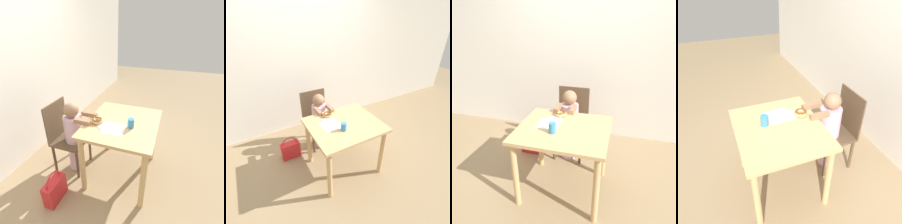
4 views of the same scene
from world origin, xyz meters
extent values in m
plane|color=#997F5B|center=(0.00, 0.00, 0.00)|extent=(12.00, 12.00, 0.00)
cube|color=silver|center=(0.00, 1.38, 1.25)|extent=(8.00, 0.05, 2.50)
cube|color=tan|center=(0.00, 0.00, 0.75)|extent=(0.90, 0.79, 0.03)
cylinder|color=tan|center=(-0.39, -0.33, 0.37)|extent=(0.06, 0.06, 0.73)
cylinder|color=tan|center=(0.39, -0.33, 0.37)|extent=(0.06, 0.06, 0.73)
cylinder|color=tan|center=(-0.39, 0.33, 0.37)|extent=(0.06, 0.06, 0.73)
cylinder|color=tan|center=(0.39, 0.33, 0.37)|extent=(0.06, 0.06, 0.73)
cube|color=brown|center=(-0.09, 0.65, 0.43)|extent=(0.41, 0.40, 0.03)
cube|color=brown|center=(-0.09, 0.84, 0.68)|extent=(0.41, 0.02, 0.48)
cylinder|color=brown|center=(-0.26, 0.48, 0.21)|extent=(0.04, 0.04, 0.41)
cylinder|color=brown|center=(0.08, 0.48, 0.21)|extent=(0.04, 0.04, 0.41)
cylinder|color=brown|center=(-0.26, 0.82, 0.21)|extent=(0.04, 0.04, 0.41)
cylinder|color=brown|center=(0.08, 0.82, 0.21)|extent=(0.04, 0.04, 0.41)
cylinder|color=silver|center=(-0.09, 0.60, 0.22)|extent=(0.19, 0.19, 0.44)
cylinder|color=silver|center=(-0.09, 0.60, 0.60)|extent=(0.22, 0.22, 0.33)
sphere|color=#997051|center=(-0.09, 0.60, 0.86)|extent=(0.18, 0.18, 0.18)
cube|color=#997051|center=(-0.19, 0.41, 0.79)|extent=(0.05, 0.19, 0.05)
cube|color=#997051|center=(0.00, 0.41, 0.79)|extent=(0.05, 0.19, 0.05)
torus|color=tan|center=(-0.11, 0.26, 0.79)|extent=(0.13, 0.13, 0.04)
torus|color=brown|center=(-0.11, 0.26, 0.80)|extent=(0.11, 0.11, 0.02)
cube|color=white|center=(-0.17, 0.05, 0.77)|extent=(0.24, 0.24, 0.00)
cube|color=red|center=(-0.62, 0.57, 0.13)|extent=(0.28, 0.12, 0.27)
torus|color=red|center=(-0.62, 0.57, 0.27)|extent=(0.23, 0.02, 0.23)
cylinder|color=teal|center=(-0.08, -0.11, 0.82)|extent=(0.07, 0.07, 0.10)
cylinder|color=white|center=(-0.14, 0.15, 0.77)|extent=(0.18, 0.18, 0.01)
camera|label=1|loc=(-1.64, -0.46, 1.77)|focal=28.00mm
camera|label=2|loc=(-0.97, -1.56, 2.04)|focal=28.00mm
camera|label=3|loc=(0.51, -1.82, 1.80)|focal=35.00mm
camera|label=4|loc=(1.50, -0.47, 1.99)|focal=35.00mm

